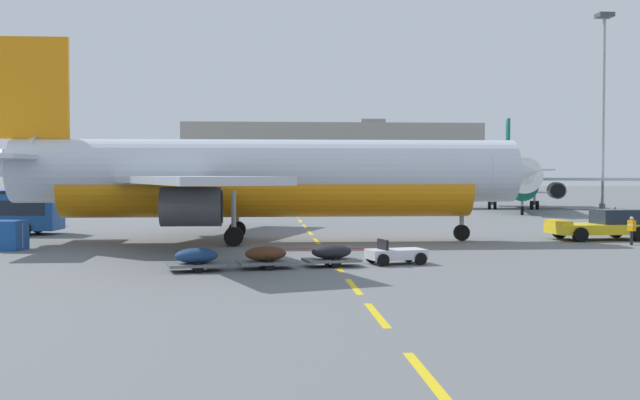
# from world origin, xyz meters

# --- Properties ---
(ground) EXTENTS (400.00, 400.00, 0.00)m
(ground) POSITION_xyz_m (40.00, 40.00, 0.00)
(ground) COLOR slate
(apron_paint_markings) EXTENTS (8.00, 96.54, 0.01)m
(apron_paint_markings) POSITION_xyz_m (18.00, 37.32, 0.00)
(apron_paint_markings) COLOR yellow
(apron_paint_markings) RESTS_ON ground
(airliner_foreground) EXTENTS (34.67, 34.63, 12.20)m
(airliner_foreground) POSITION_xyz_m (14.48, 26.61, 3.95)
(airliner_foreground) COLOR silver
(airliner_foreground) RESTS_ON ground
(pushback_tug) EXTENTS (6.18, 3.52, 2.08)m
(pushback_tug) POSITION_xyz_m (35.90, 26.53, 0.90)
(pushback_tug) COLOR yellow
(pushback_tug) RESTS_ON ground
(airliner_far_center) EXTENTS (30.91, 31.72, 11.24)m
(airliner_far_center) POSITION_xyz_m (43.57, 66.75, 3.64)
(airliner_far_center) COLOR white
(airliner_far_center) RESTS_ON ground
(baggage_train) EXTENTS (11.64, 4.01, 1.14)m
(baggage_train) POSITION_xyz_m (16.31, 13.52, 0.53)
(baggage_train) COLOR silver
(baggage_train) RESTS_ON ground
(ground_crew_worker) EXTENTS (0.34, 0.67, 1.65)m
(ground_crew_worker) POSITION_xyz_m (36.03, 22.90, 0.93)
(ground_crew_worker) COLOR #232328
(ground_crew_worker) RESTS_ON ground
(uld_cargo_container) EXTENTS (1.85, 1.82, 1.60)m
(uld_cargo_container) POSITION_xyz_m (0.99, 22.48, 0.80)
(uld_cargo_container) COLOR #194C9E
(uld_cargo_container) RESTS_ON ground
(apron_light_mast_far) EXTENTS (1.80, 1.80, 23.13)m
(apron_light_mast_far) POSITION_xyz_m (55.12, 69.18, 14.51)
(apron_light_mast_far) COLOR slate
(apron_light_mast_far) RESTS_ON ground
(terminal_satellite) EXTENTS (69.93, 26.57, 17.58)m
(terminal_satellite) POSITION_xyz_m (31.27, 169.64, 8.00)
(terminal_satellite) COLOR #9E998E
(terminal_satellite) RESTS_ON ground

